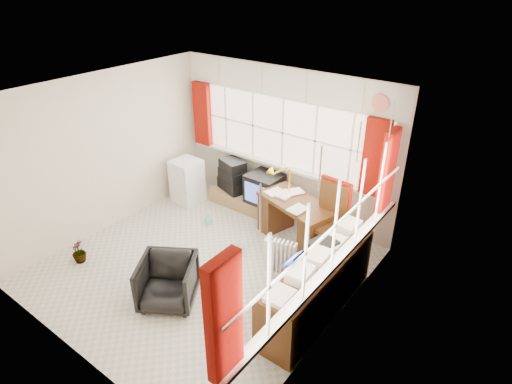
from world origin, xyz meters
TOP-DOWN VIEW (x-y plane):
  - ground at (0.00, 0.00)m, footprint 4.00×4.00m
  - room_walls at (0.00, 0.00)m, footprint 4.00×4.00m
  - window_back at (0.00, 1.94)m, footprint 3.70×0.12m
  - window_right at (1.94, 0.00)m, footprint 0.12×3.70m
  - curtains at (0.92, 0.93)m, footprint 3.83×3.83m
  - overhead_cabinets at (0.98, 0.98)m, footprint 3.98×3.98m
  - desk at (0.71, 1.33)m, footprint 1.36×0.94m
  - desk_lamp at (0.47, 1.48)m, footprint 0.17×0.14m
  - task_chair at (1.26, 1.32)m, footprint 0.55×0.58m
  - office_chair at (0.14, -0.80)m, footprint 0.94×0.95m
  - radiator at (1.03, 0.48)m, footprint 0.42×0.24m
  - credenza at (1.73, 0.20)m, footprint 0.50×2.00m
  - file_tray at (1.63, 0.43)m, footprint 0.35×0.40m
  - tv_bench at (-0.55, 1.72)m, footprint 1.40×0.50m
  - crt_tv at (-0.16, 1.70)m, footprint 0.57×0.54m
  - hifi_stack at (-0.87, 1.72)m, footprint 0.63×0.50m
  - mini_fridge at (-1.56, 1.26)m, footprint 0.49×0.50m
  - spray_bottle_a at (0.22, 0.58)m, footprint 0.11×0.11m
  - spray_bottle_b at (-0.71, 0.87)m, footprint 0.12×0.12m
  - flower_vase at (-1.53, -1.00)m, footprint 0.25×0.25m

SIDE VIEW (x-z plane):
  - ground at x=0.00m, z-range 0.00..0.00m
  - spray_bottle_b at x=-0.71m, z-range 0.00..0.20m
  - tv_bench at x=-0.55m, z-range 0.00..0.25m
  - spray_bottle_a at x=0.22m, z-range 0.00..0.28m
  - flower_vase at x=-1.53m, z-range 0.00..0.34m
  - radiator at x=1.03m, z-range -0.05..0.54m
  - office_chair at x=0.14m, z-range 0.00..0.64m
  - desk at x=0.71m, z-range 0.02..0.77m
  - credenza at x=1.73m, z-range -0.03..0.82m
  - mini_fridge at x=-1.56m, z-range 0.00..0.80m
  - crt_tv at x=-0.16m, z-range 0.25..0.75m
  - hifi_stack at x=-0.87m, z-range 0.23..0.81m
  - task_chair at x=1.26m, z-range 0.04..1.24m
  - file_tray at x=1.63m, z-range 0.75..0.86m
  - window_back at x=0.00m, z-range -0.85..2.75m
  - window_right at x=1.94m, z-range -0.85..2.75m
  - desk_lamp at x=0.47m, z-range 0.80..1.27m
  - curtains at x=0.92m, z-range 0.88..2.03m
  - room_walls at x=0.00m, z-range -0.50..3.50m
  - overhead_cabinets at x=0.98m, z-range 2.01..2.49m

